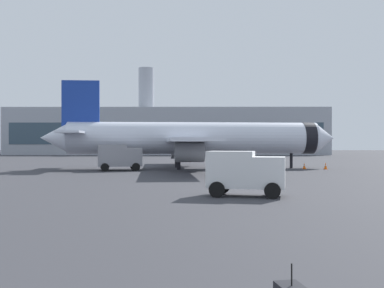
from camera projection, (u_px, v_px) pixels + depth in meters
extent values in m
cylinder|color=silver|center=(194.00, 138.00, 55.25)|extent=(30.22, 6.46, 3.80)
cone|color=silver|center=(324.00, 138.00, 56.58)|extent=(2.71, 3.81, 3.61)
cone|color=silver|center=(54.00, 138.00, 53.89)|extent=(3.49, 3.69, 3.42)
cylinder|color=black|center=(307.00, 138.00, 56.40)|extent=(1.74, 3.99, 3.88)
cube|color=silver|center=(182.00, 141.00, 63.14)|extent=(6.21, 16.36, 0.36)
cube|color=silver|center=(191.00, 140.00, 47.20)|extent=(6.21, 16.36, 0.36)
cylinder|color=gray|center=(183.00, 150.00, 60.65)|extent=(3.38, 2.48, 2.20)
cylinder|color=gray|center=(189.00, 152.00, 49.69)|extent=(3.38, 2.48, 2.20)
cube|color=#193899|center=(81.00, 107.00, 54.14)|extent=(4.41, 0.75, 6.40)
cube|color=silver|center=(81.00, 133.00, 57.29)|extent=(3.13, 6.21, 0.24)
cube|color=silver|center=(71.00, 132.00, 50.91)|extent=(3.13, 6.21, 0.24)
cylinder|color=black|center=(291.00, 161.00, 56.24)|extent=(0.36, 0.36, 1.80)
cylinder|color=black|center=(177.00, 160.00, 57.48)|extent=(0.44, 0.44, 1.80)
cylinder|color=black|center=(179.00, 162.00, 52.70)|extent=(0.44, 0.44, 1.80)
cube|color=gray|center=(134.00, 157.00, 51.36)|extent=(2.14, 2.52, 2.04)
cube|color=#1E232D|center=(140.00, 153.00, 51.52)|extent=(0.53, 1.95, 0.84)
cube|color=gray|center=(112.00, 156.00, 50.83)|extent=(3.54, 2.85, 2.40)
cylinder|color=black|center=(134.00, 166.00, 52.51)|extent=(0.93, 0.42, 0.90)
cylinder|color=black|center=(136.00, 167.00, 50.27)|extent=(0.93, 0.42, 0.90)
cylinder|color=black|center=(104.00, 166.00, 51.77)|extent=(0.93, 0.42, 0.90)
cylinder|color=black|center=(105.00, 167.00, 49.53)|extent=(0.93, 0.42, 0.90)
cube|color=white|center=(269.00, 172.00, 26.08)|extent=(2.14, 2.32, 1.78)
cube|color=#1E232D|center=(283.00, 165.00, 25.92)|extent=(0.45, 1.78, 0.74)
cube|color=white|center=(231.00, 169.00, 26.55)|extent=(3.00, 2.51, 2.10)
cylinder|color=black|center=(274.00, 187.00, 27.06)|extent=(0.93, 0.40, 0.90)
cylinder|color=black|center=(272.00, 191.00, 25.01)|extent=(0.93, 0.40, 0.90)
cylinder|color=black|center=(222.00, 186.00, 27.72)|extent=(0.93, 0.40, 0.90)
cylinder|color=black|center=(217.00, 190.00, 25.67)|extent=(0.93, 0.40, 0.90)
cube|color=#F2590C|center=(275.00, 176.00, 42.72)|extent=(0.44, 0.44, 0.04)
cone|color=#F2590C|center=(275.00, 172.00, 42.72)|extent=(0.36, 0.36, 0.60)
cylinder|color=white|center=(275.00, 172.00, 42.72)|extent=(0.23, 0.23, 0.10)
cube|color=#F2590C|center=(304.00, 169.00, 54.52)|extent=(0.44, 0.44, 0.04)
cone|color=#F2590C|center=(304.00, 166.00, 54.52)|extent=(0.36, 0.36, 0.68)
cylinder|color=white|center=(304.00, 165.00, 54.52)|extent=(0.23, 0.23, 0.10)
cube|color=#F2590C|center=(326.00, 169.00, 53.72)|extent=(0.44, 0.44, 0.04)
cone|color=#F2590C|center=(326.00, 166.00, 53.72)|extent=(0.36, 0.36, 0.77)
cylinder|color=white|center=(326.00, 165.00, 53.72)|extent=(0.23, 0.23, 0.10)
cylinder|color=black|center=(292.00, 275.00, 7.42)|extent=(0.02, 0.02, 0.36)
cube|color=#9EA3AD|center=(169.00, 132.00, 130.14)|extent=(85.70, 23.99, 12.49)
cube|color=#334756|center=(166.00, 133.00, 118.09)|extent=(81.41, 0.10, 5.62)
cylinder|color=#9EA3AD|center=(146.00, 89.00, 130.16)|extent=(4.40, 4.40, 12.00)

